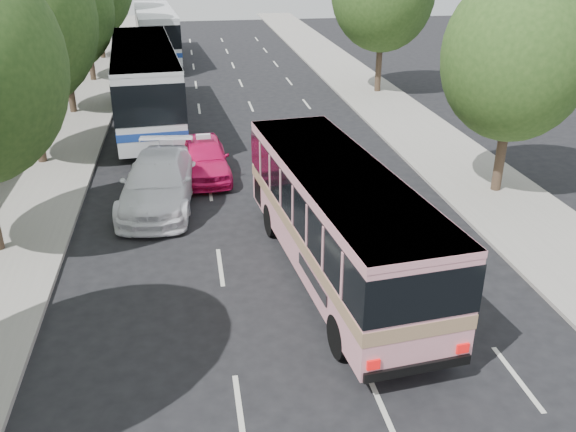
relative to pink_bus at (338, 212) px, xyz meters
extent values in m
plane|color=black|center=(-1.30, -2.96, -2.01)|extent=(120.00, 120.00, 0.00)
cube|color=#9E998E|center=(-9.80, 17.04, -1.93)|extent=(4.00, 90.00, 0.15)
cube|color=#9E998E|center=(7.20, 17.04, -1.95)|extent=(4.00, 90.00, 0.12)
cube|color=#9E998E|center=(-11.60, 17.04, -1.11)|extent=(0.30, 90.00, 1.50)
cylinder|color=#38281E|center=(-10.00, 11.04, -0.11)|extent=(0.36, 0.36, 3.80)
ellipsoid|color=#284719|center=(-10.00, 11.04, 3.89)|extent=(6.00, 6.00, 6.90)
cylinder|color=#38281E|center=(-9.90, 19.04, -0.26)|extent=(0.36, 0.36, 3.50)
ellipsoid|color=#284719|center=(-9.90, 19.04, 3.42)|extent=(5.52, 5.52, 6.35)
cylinder|color=#38281E|center=(-9.80, 27.04, -0.01)|extent=(0.36, 0.36, 3.99)
cylinder|color=#38281E|center=(-10.00, 35.04, -0.14)|extent=(0.36, 0.36, 3.72)
cylinder|color=#38281E|center=(7.40, 5.04, -0.39)|extent=(0.36, 0.36, 3.23)
ellipsoid|color=#284719|center=(7.40, 5.04, 3.01)|extent=(5.10, 5.10, 5.87)
sphere|color=#284719|center=(7.80, 4.74, 4.03)|extent=(3.32, 3.31, 3.31)
cylinder|color=#38281E|center=(7.70, 21.04, -0.11)|extent=(0.36, 0.36, 3.80)
cube|color=pink|center=(0.00, 0.00, -0.13)|extent=(3.54, 10.28, 2.70)
cube|color=#9E7A59|center=(0.00, 0.00, -0.44)|extent=(3.58, 10.30, 0.35)
cube|color=black|center=(0.00, 0.00, 0.36)|extent=(3.59, 10.31, 1.11)
cube|color=pink|center=(0.00, 0.00, 1.14)|extent=(3.56, 10.30, 0.16)
cylinder|color=black|center=(-1.41, 2.89, -1.48)|extent=(0.41, 1.07, 1.05)
cylinder|color=black|center=(0.79, 3.12, -1.48)|extent=(0.41, 1.07, 1.05)
cylinder|color=black|center=(-0.75, -3.52, -1.48)|extent=(0.41, 1.07, 1.05)
cylinder|color=black|center=(1.46, -3.29, -1.48)|extent=(0.41, 1.07, 1.05)
imported|color=#E71460|center=(-3.30, 8.54, -1.22)|extent=(2.02, 4.65, 1.56)
imported|color=white|center=(-5.02, 5.95, -1.14)|extent=(3.02, 6.18, 1.73)
cube|color=silver|center=(-5.80, 16.13, 0.29)|extent=(3.84, 13.45, 3.37)
cube|color=black|center=(-5.80, 16.13, 0.70)|extent=(3.89, 13.48, 1.66)
cube|color=navy|center=(-5.80, 16.13, -0.57)|extent=(3.88, 13.47, 0.33)
cube|color=silver|center=(-5.80, 16.13, 1.90)|extent=(3.86, 13.47, 0.15)
cylinder|color=black|center=(-7.38, 20.23, -1.40)|extent=(0.45, 1.24, 1.22)
cylinder|color=black|center=(-4.87, 20.42, -1.40)|extent=(0.45, 1.24, 1.22)
cylinder|color=black|center=(-6.70, 11.41, -1.40)|extent=(0.45, 1.24, 1.22)
cylinder|color=black|center=(-4.18, 11.60, -1.40)|extent=(0.45, 1.24, 1.22)
cube|color=silver|center=(-5.80, 34.21, 0.16)|extent=(3.71, 12.69, 3.18)
cube|color=black|center=(-5.80, 34.21, 0.55)|extent=(3.76, 12.73, 1.56)
cube|color=navy|center=(-5.80, 34.21, -0.65)|extent=(3.75, 12.71, 0.31)
cube|color=silver|center=(-5.80, 34.21, 1.67)|extent=(3.73, 12.71, 0.15)
cylinder|color=black|center=(-7.31, 38.06, -1.43)|extent=(0.43, 1.17, 1.15)
cylinder|color=black|center=(-4.96, 38.26, -1.43)|extent=(0.43, 1.17, 1.15)
cylinder|color=black|center=(-6.60, 29.75, -1.43)|extent=(0.43, 1.17, 1.15)
cylinder|color=black|center=(-4.25, 29.95, -1.43)|extent=(0.43, 1.17, 1.15)
cube|color=silver|center=(-3.30, 8.54, -0.35)|extent=(0.56, 0.20, 0.18)
camera|label=1|loc=(-3.81, -14.58, 6.84)|focal=38.00mm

